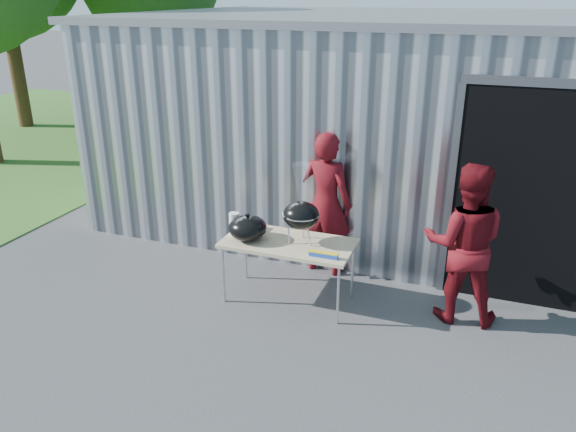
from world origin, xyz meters
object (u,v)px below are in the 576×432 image
at_px(person_bystander, 464,244).
at_px(folding_table, 288,245).
at_px(person_cook, 326,204).
at_px(kettle_grill, 301,208).

bearing_deg(person_bystander, folding_table, 3.45).
bearing_deg(person_cook, person_bystander, 169.81).
distance_m(folding_table, person_cook, 0.92).
xyz_separation_m(folding_table, person_bystander, (1.90, 0.30, 0.19)).
xyz_separation_m(folding_table, kettle_grill, (0.14, 0.03, 0.46)).
xyz_separation_m(kettle_grill, person_bystander, (1.76, 0.27, -0.28)).
height_order(folding_table, person_bystander, person_bystander).
bearing_deg(kettle_grill, person_bystander, 8.66).
xyz_separation_m(kettle_grill, person_cook, (0.04, 0.84, -0.25)).
bearing_deg(person_cook, kettle_grill, 95.34).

